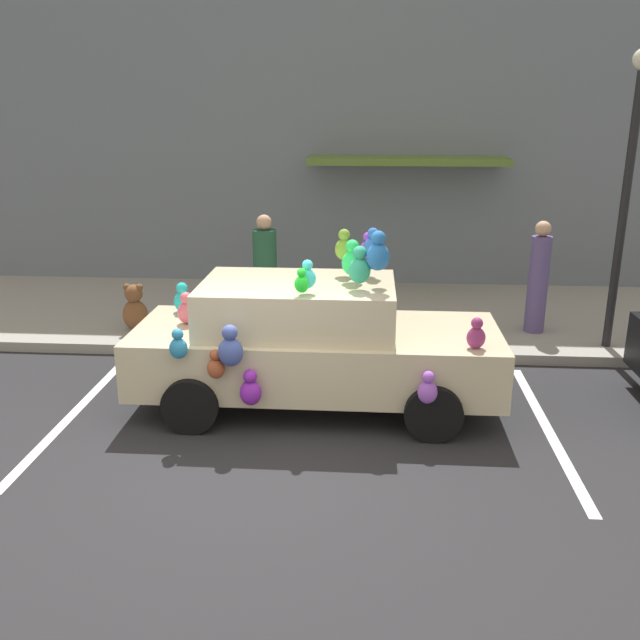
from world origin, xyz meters
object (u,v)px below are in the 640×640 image
at_px(plush_covered_car, 311,343).
at_px(street_lamp_post, 629,173).
at_px(pedestrian_near_shopfront, 265,273).
at_px(teddy_bear_on_sidewalk, 135,309).
at_px(pedestrian_walking_past, 538,280).

height_order(plush_covered_car, street_lamp_post, street_lamp_post).
bearing_deg(plush_covered_car, pedestrian_near_shopfront, 108.89).
xyz_separation_m(teddy_bear_on_sidewalk, pedestrian_near_shopfront, (1.96, 0.63, 0.45)).
height_order(teddy_bear_on_sidewalk, pedestrian_near_shopfront, pedestrian_near_shopfront).
bearing_deg(plush_covered_car, teddy_bear_on_sidewalk, 142.56).
bearing_deg(teddy_bear_on_sidewalk, plush_covered_car, -37.44).
bearing_deg(pedestrian_near_shopfront, teddy_bear_on_sidewalk, -162.13).
bearing_deg(pedestrian_walking_past, plush_covered_car, -140.68).
bearing_deg(street_lamp_post, plush_covered_car, -153.76).
bearing_deg(teddy_bear_on_sidewalk, pedestrian_near_shopfront, 17.87).
xyz_separation_m(street_lamp_post, pedestrian_walking_past, (-0.91, 0.61, -1.66)).
bearing_deg(street_lamp_post, pedestrian_near_shopfront, 170.70).
bearing_deg(teddy_bear_on_sidewalk, pedestrian_walking_past, 3.67).
xyz_separation_m(plush_covered_car, teddy_bear_on_sidewalk, (-2.95, 2.26, -0.31)).
distance_m(pedestrian_near_shopfront, pedestrian_walking_past, 4.23).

